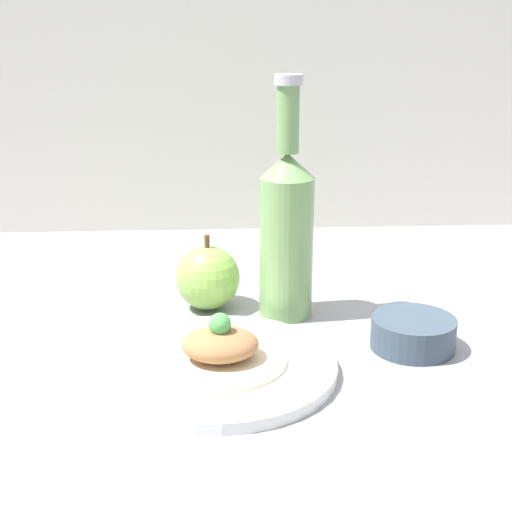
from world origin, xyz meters
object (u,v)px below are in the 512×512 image
at_px(plated_food, 220,348).
at_px(dipping_bowl, 413,333).
at_px(plate, 221,365).
at_px(cider_bottle, 287,228).
at_px(apple, 208,278).

distance_m(plated_food, dipping_bowl, 0.23).
relative_size(plate, plated_food, 1.75).
distance_m(plated_food, cider_bottle, 0.20).
relative_size(cider_bottle, dipping_bowl, 3.11).
bearing_deg(plate, plated_food, -45.00).
xyz_separation_m(apple, dipping_bowl, (0.24, -0.14, -0.02)).
bearing_deg(cider_bottle, dipping_bowl, -38.51).
height_order(plated_food, cider_bottle, cider_bottle).
height_order(plated_food, dipping_bowl, plated_food).
bearing_deg(cider_bottle, plated_food, -118.38).
height_order(cider_bottle, apple, cider_bottle).
xyz_separation_m(cider_bottle, apple, (-0.10, 0.03, -0.07)).
height_order(plate, apple, apple).
bearing_deg(apple, plate, -85.48).
relative_size(apple, dipping_bowl, 1.03).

